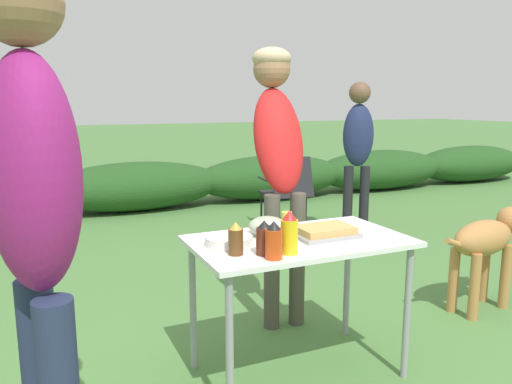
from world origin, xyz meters
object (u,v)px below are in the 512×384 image
object	(u,v)px
bbq_sauce_bottle	(264,238)
folding_table	(299,253)
dog	(487,242)
camp_chair_green_behind_table	(287,188)
plate_stack	(229,240)
food_tray	(325,232)
standing_person_in_olive_jacket	(358,145)
mustard_bottle	(289,233)
relish_jar	(287,228)
mixing_bowl	(267,226)
paper_cup_stack	(273,234)
standing_person_in_gray_fleece	(278,144)
beer_bottle	(236,239)
standing_person_with_beanie	(36,213)
hot_sauce_bottle	(274,241)

from	to	relation	value
bbq_sauce_bottle	folding_table	bearing A→B (deg)	30.96
dog	camp_chair_green_behind_table	distance (m)	2.54
bbq_sauce_bottle	plate_stack	bearing A→B (deg)	113.19
food_tray	standing_person_in_olive_jacket	xyz separation A→B (m)	(1.66, 2.04, 0.23)
mustard_bottle	dog	world-z (taller)	mustard_bottle
relish_jar	dog	size ratio (longest dim) A/B	0.18
mustard_bottle	standing_person_in_olive_jacket	size ratio (longest dim) A/B	0.13
food_tray	mixing_bowl	xyz separation A→B (m)	(-0.26, 0.15, 0.02)
relish_jar	dog	world-z (taller)	relish_jar
plate_stack	camp_chair_green_behind_table	world-z (taller)	camp_chair_green_behind_table
folding_table	mustard_bottle	xyz separation A→B (m)	(-0.17, -0.20, 0.17)
paper_cup_stack	standing_person_in_gray_fleece	world-z (taller)	standing_person_in_gray_fleece
beer_bottle	mustard_bottle	distance (m)	0.25
bbq_sauce_bottle	standing_person_with_beanie	xyz separation A→B (m)	(-0.94, -0.42, 0.29)
beer_bottle	bbq_sauce_bottle	distance (m)	0.13
mustard_bottle	dog	size ratio (longest dim) A/B	0.24
relish_jar	camp_chair_green_behind_table	bearing A→B (deg)	62.28
food_tray	standing_person_in_gray_fleece	size ratio (longest dim) A/B	0.18
beer_bottle	mustard_bottle	xyz separation A→B (m)	(0.23, -0.09, 0.02)
food_tray	beer_bottle	bearing A→B (deg)	-169.88
standing_person_in_olive_jacket	dog	xyz separation A→B (m)	(-0.20, -1.81, -0.52)
mixing_bowl	standing_person_with_beanie	bearing A→B (deg)	-146.79
plate_stack	mixing_bowl	bearing A→B (deg)	18.12
food_tray	dog	world-z (taller)	food_tray
folding_table	camp_chair_green_behind_table	size ratio (longest dim) A/B	1.32
bbq_sauce_bottle	standing_person_with_beanie	distance (m)	1.07
folding_table	paper_cup_stack	xyz separation A→B (m)	(-0.17, -0.04, 0.13)
hot_sauce_bottle	dog	world-z (taller)	hot_sauce_bottle
folding_table	standing_person_in_olive_jacket	distance (m)	2.73
plate_stack	paper_cup_stack	size ratio (longest dim) A/B	2.10
standing_person_in_olive_jacket	mixing_bowl	bearing A→B (deg)	-113.29
beer_bottle	standing_person_in_gray_fleece	distance (m)	1.06
beer_bottle	mustard_bottle	size ratio (longest dim) A/B	0.75
hot_sauce_bottle	standing_person_in_gray_fleece	world-z (taller)	standing_person_in_gray_fleece
standing_person_in_olive_jacket	standing_person_in_gray_fleece	bearing A→B (deg)	-117.58
mixing_bowl	hot_sauce_bottle	size ratio (longest dim) A/B	1.14
bbq_sauce_bottle	camp_chair_green_behind_table	bearing A→B (deg)	60.54
standing_person_with_beanie	camp_chair_green_behind_table	size ratio (longest dim) A/B	2.19
camp_chair_green_behind_table	mixing_bowl	bearing A→B (deg)	-112.59
food_tray	standing_person_with_beanie	distance (m)	1.51
food_tray	paper_cup_stack	bearing A→B (deg)	-175.11
beer_bottle	hot_sauce_bottle	bearing A→B (deg)	-44.63
folding_table	standing_person_in_olive_jacket	bearing A→B (deg)	48.41
food_tray	standing_person_in_olive_jacket	distance (m)	2.64
folding_table	mixing_bowl	bearing A→B (deg)	132.94
bbq_sauce_bottle	standing_person_in_gray_fleece	xyz separation A→B (m)	(0.49, 0.84, 0.35)
bbq_sauce_bottle	mustard_bottle	xyz separation A→B (m)	(0.11, -0.03, 0.02)
standing_person_with_beanie	mixing_bowl	bearing A→B (deg)	-71.01
paper_cup_stack	relish_jar	distance (m)	0.08
relish_jar	standing_person_with_beanie	world-z (taller)	standing_person_with_beanie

